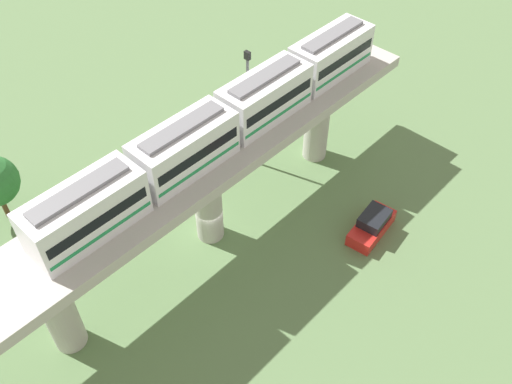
# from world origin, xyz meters

# --- Properties ---
(ground_plane) EXTENTS (120.00, 120.00, 0.00)m
(ground_plane) POSITION_xyz_m (0.00, 0.00, 0.00)
(ground_plane) COLOR #5B7A4C
(viaduct) EXTENTS (5.20, 35.80, 7.48)m
(viaduct) POSITION_xyz_m (0.00, 0.00, 5.86)
(viaduct) COLOR #B7B2AA
(viaduct) RESTS_ON ground
(train) EXTENTS (2.64, 27.45, 3.24)m
(train) POSITION_xyz_m (0.00, 2.07, 9.01)
(train) COLOR white
(train) RESTS_ON viaduct
(parked_car_red) EXTENTS (2.29, 4.39, 1.76)m
(parked_car_red) POSITION_xyz_m (8.22, 8.00, 0.74)
(parked_car_red) COLOR red
(parked_car_red) RESTS_ON ground
(signal_post) EXTENTS (0.44, 0.28, 10.08)m
(signal_post) POSITION_xyz_m (-3.40, 7.45, 5.56)
(signal_post) COLOR #4C4C51
(signal_post) RESTS_ON ground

